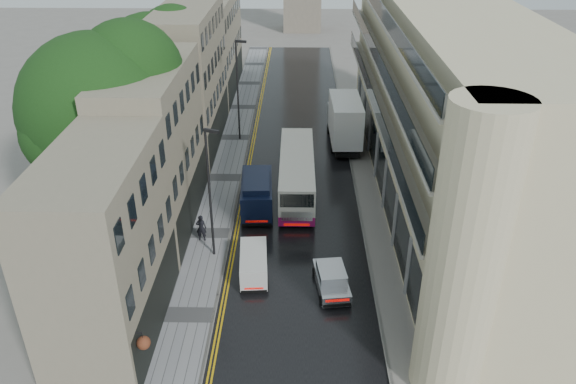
# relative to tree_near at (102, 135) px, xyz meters

# --- Properties ---
(road) EXTENTS (9.00, 85.00, 0.02)m
(road) POSITION_rel_tree_near_xyz_m (12.50, 7.50, -6.94)
(road) COLOR black
(road) RESTS_ON ground
(left_sidewalk) EXTENTS (2.70, 85.00, 0.12)m
(left_sidewalk) POSITION_rel_tree_near_xyz_m (6.65, 7.50, -6.89)
(left_sidewalk) COLOR gray
(left_sidewalk) RESTS_ON ground
(right_sidewalk) EXTENTS (1.80, 85.00, 0.12)m
(right_sidewalk) POSITION_rel_tree_near_xyz_m (17.90, 7.50, -6.89)
(right_sidewalk) COLOR slate
(right_sidewalk) RESTS_ON ground
(old_shop_row) EXTENTS (4.50, 56.00, 12.00)m
(old_shop_row) POSITION_rel_tree_near_xyz_m (3.05, 10.00, -0.95)
(old_shop_row) COLOR gray
(old_shop_row) RESTS_ON ground
(modern_block) EXTENTS (8.00, 40.00, 14.00)m
(modern_block) POSITION_rel_tree_near_xyz_m (22.80, 6.00, 0.05)
(modern_block) COLOR beige
(modern_block) RESTS_ON ground
(tree_near) EXTENTS (10.56, 10.56, 13.89)m
(tree_near) POSITION_rel_tree_near_xyz_m (0.00, 0.00, 0.00)
(tree_near) COLOR black
(tree_near) RESTS_ON ground
(tree_far) EXTENTS (9.24, 9.24, 12.46)m
(tree_far) POSITION_rel_tree_near_xyz_m (0.30, 13.00, -0.72)
(tree_far) COLOR black
(tree_far) RESTS_ON ground
(cream_bus) EXTENTS (2.58, 11.15, 3.04)m
(cream_bus) POSITION_rel_tree_near_xyz_m (11.28, 2.27, -5.41)
(cream_bus) COLOR silver
(cream_bus) RESTS_ON road
(white_lorry) EXTENTS (2.76, 8.62, 4.50)m
(white_lorry) POSITION_rel_tree_near_xyz_m (15.53, 12.72, -4.68)
(white_lorry) COLOR white
(white_lorry) RESTS_ON road
(silver_hatchback) EXTENTS (2.14, 4.00, 1.43)m
(silver_hatchback) POSITION_rel_tree_near_xyz_m (13.93, -7.95, -6.21)
(silver_hatchback) COLOR #AEADB2
(silver_hatchback) RESTS_ON road
(white_van) EXTENTS (1.85, 3.81, 1.67)m
(white_van) POSITION_rel_tree_near_xyz_m (9.26, -6.71, -6.09)
(white_van) COLOR silver
(white_van) RESTS_ON road
(navy_van) EXTENTS (2.47, 5.55, 2.78)m
(navy_van) POSITION_rel_tree_near_xyz_m (8.66, 0.72, -5.54)
(navy_van) COLOR black
(navy_van) RESTS_ON road
(pedestrian) EXTENTS (0.70, 0.47, 1.89)m
(pedestrian) POSITION_rel_tree_near_xyz_m (6.17, -1.66, -5.88)
(pedestrian) COLOR black
(pedestrian) RESTS_ON left_sidewalk
(lamp_post_near) EXTENTS (0.98, 0.56, 8.60)m
(lamp_post_near) POSITION_rel_tree_near_xyz_m (7.19, -3.27, -2.53)
(lamp_post_near) COLOR black
(lamp_post_near) RESTS_ON left_sidewalk
(lamp_post_far) EXTENTS (1.05, 0.46, 9.11)m
(lamp_post_far) POSITION_rel_tree_near_xyz_m (7.06, 15.50, -2.27)
(lamp_post_far) COLOR black
(lamp_post_far) RESTS_ON left_sidewalk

